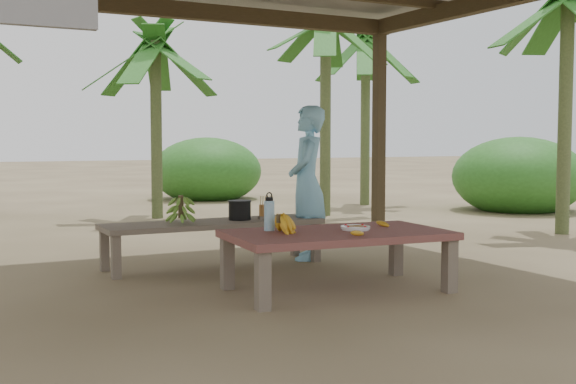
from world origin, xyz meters
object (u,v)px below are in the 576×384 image
ripe_banana_bunch (278,223)px  cooking_pot (240,211)px  plate (355,228)px  woman (307,183)px  bench (214,227)px  water_flask (269,214)px  work_table (337,239)px

ripe_banana_bunch → cooking_pot: size_ratio=1.24×
plate → woman: size_ratio=0.15×
bench → plate: (0.64, -1.58, 0.12)m
plate → water_flask: (-0.66, 0.30, 0.12)m
work_table → cooking_pot: cooking_pot is taller
water_flask → plate: bearing=-24.4°
cooking_pot → woman: size_ratio=0.14×
plate → cooking_pot: 1.62m
woman → cooking_pot: bearing=-60.6°
ripe_banana_bunch → woman: (1.05, 1.41, 0.22)m
ripe_banana_bunch → work_table: bearing=-14.0°
work_table → bench: size_ratio=0.85×
plate → water_flask: bearing=155.6°
bench → woman: 1.11m
water_flask → woman: bearing=49.7°
work_table → woman: bearing=74.6°
work_table → cooking_pot: (-0.19, 1.57, 0.11)m
work_table → cooking_pot: bearing=101.8°
water_flask → woman: (1.04, 1.23, 0.17)m
bench → plate: plate is taller
ripe_banana_bunch → woman: size_ratio=0.17×
bench → ripe_banana_bunch: 1.47m
ripe_banana_bunch → plate: (0.66, -0.12, -0.07)m
water_flask → woman: size_ratio=0.20×
work_table → bench: (-0.47, 1.57, -0.04)m
bench → plate: bearing=-67.1°
plate → cooking_pot: (-0.37, 1.57, 0.03)m
bench → cooking_pot: (0.28, -0.00, 0.15)m
plate → water_flask: water_flask is taller
cooking_pot → water_flask: bearing=-102.9°
cooking_pot → woman: bearing=-3.2°
bench → woman: bearing=-1.8°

